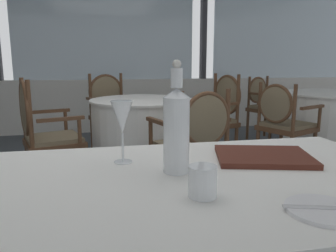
{
  "coord_description": "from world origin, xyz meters",
  "views": [
    {
      "loc": [
        -0.09,
        -1.92,
        1.12
      ],
      "look_at": [
        0.11,
        -0.92,
        0.92
      ],
      "focal_mm": 35.24,
      "sensor_mm": 36.0,
      "label": 1
    }
  ],
  "objects": [
    {
      "name": "water_bottle",
      "position": [
        0.14,
        -0.93,
        0.91
      ],
      "size": [
        0.08,
        0.08,
        0.36
      ],
      "color": "white",
      "rests_on": "foreground_table"
    },
    {
      "name": "dining_chair_0_2",
      "position": [
        -0.6,
        0.96,
        0.57
      ],
      "size": [
        0.58,
        0.62,
        0.99
      ],
      "rotation": [
        0.0,
        0.0,
        6.6
      ],
      "color": "brown",
      "rests_on": "ground_plane"
    },
    {
      "name": "dining_chair_0_1",
      "position": [
        -0.0,
        2.14,
        0.58
      ],
      "size": [
        0.62,
        0.58,
        0.99
      ],
      "rotation": [
        0.0,
        0.0,
        5.03
      ],
      "color": "brown",
      "rests_on": "ground_plane"
    },
    {
      "name": "menu_book",
      "position": [
        0.48,
        -0.85,
        0.78
      ],
      "size": [
        0.39,
        0.33,
        0.02
      ],
      "primitive_type": "cube",
      "rotation": [
        0.0,
        0.0,
        -0.25
      ],
      "color": "#512319",
      "rests_on": "foreground_table"
    },
    {
      "name": "dining_chair_1_2",
      "position": [
        2.23,
        2.49,
        0.55
      ],
      "size": [
        0.64,
        0.61,
        0.92
      ],
      "rotation": [
        0.0,
        0.0,
        11.42
      ],
      "color": "brown",
      "rests_on": "ground_plane"
    },
    {
      "name": "wine_glass",
      "position": [
        -0.03,
        -0.79,
        0.93
      ],
      "size": [
        0.08,
        0.08,
        0.22
      ],
      "color": "white",
      "rests_on": "foreground_table"
    },
    {
      "name": "dining_chair_0_3",
      "position": [
        0.58,
        0.38,
        0.55
      ],
      "size": [
        0.62,
        0.58,
        0.93
      ],
      "rotation": [
        0.0,
        0.0,
        8.17
      ],
      "color": "brown",
      "rests_on": "ground_plane"
    },
    {
      "name": "side_plate",
      "position": [
        0.41,
        -1.28,
        0.77
      ],
      "size": [
        0.18,
        0.18,
        0.01
      ],
      "primitive_type": "cylinder",
      "color": "white",
      "rests_on": "foreground_table"
    },
    {
      "name": "butter_knife",
      "position": [
        0.41,
        -1.28,
        0.78
      ],
      "size": [
        0.19,
        0.07,
        0.0
      ],
      "primitive_type": "cube",
      "rotation": [
        0.0,
        0.0,
        -0.28
      ],
      "color": "silver",
      "rests_on": "foreground_table"
    },
    {
      "name": "dining_chair_1_3",
      "position": [
        1.69,
        1.07,
        0.55
      ],
      "size": [
        0.61,
        0.64,
        0.92
      ],
      "rotation": [
        0.0,
        0.0,
        12.99
      ],
      "color": "brown",
      "rests_on": "ground_plane"
    },
    {
      "name": "ground_plane",
      "position": [
        0.0,
        0.0,
        0.0
      ],
      "size": [
        13.31,
        13.31,
        0.0
      ],
      "primitive_type": "plane",
      "color": "#4C5156"
    },
    {
      "name": "background_table_1",
      "position": [
        2.67,
        1.51,
        0.38
      ],
      "size": [
        1.3,
        1.3,
        0.77
      ],
      "color": "white",
      "rests_on": "ground_plane"
    },
    {
      "name": "window_wall_far",
      "position": [
        0.0,
        3.53,
        1.19
      ],
      "size": [
        10.24,
        0.14,
        2.99
      ],
      "color": "silver",
      "rests_on": "ground_plane"
    },
    {
      "name": "background_table_0",
      "position": [
        0.29,
        1.26,
        0.38
      ],
      "size": [
        1.01,
        1.01,
        0.77
      ],
      "color": "white",
      "rests_on": "ground_plane"
    },
    {
      "name": "dining_chair_0_0",
      "position": [
        1.18,
        1.55,
        0.58
      ],
      "size": [
        0.58,
        0.62,
        1.0
      ],
      "rotation": [
        0.0,
        0.0,
        3.46
      ],
      "color": "brown",
      "rests_on": "ground_plane"
    },
    {
      "name": "water_tumbler",
      "position": [
        0.16,
        -1.14,
        0.81
      ],
      "size": [
        0.08,
        0.08,
        0.08
      ],
      "primitive_type": "cylinder",
      "color": "white",
      "rests_on": "foreground_table"
    }
  ]
}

